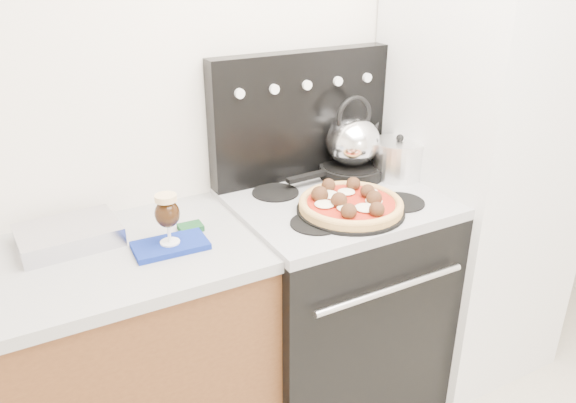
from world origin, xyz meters
TOP-DOWN VIEW (x-y plane):
  - room_shell at (0.00, 0.29)m, footprint 3.52×3.01m
  - base_cabinet at (-1.02, 1.20)m, footprint 1.45×0.60m
  - countertop at (-1.02, 1.20)m, footprint 1.48×0.63m
  - stove_body at (0.08, 1.18)m, footprint 0.76×0.65m
  - cooktop at (0.08, 1.18)m, footprint 0.76×0.65m
  - backguard at (0.08, 1.45)m, footprint 0.76×0.08m
  - fridge at (0.78, 1.15)m, footprint 0.64×0.68m
  - foil_sheet at (-0.85, 1.32)m, footprint 0.32×0.24m
  - oven_mitt at (-0.58, 1.14)m, footprint 0.24×0.14m
  - beer_glass at (-0.58, 1.14)m, footprint 0.09×0.09m
  - pizza_pan at (0.06, 1.05)m, footprint 0.44×0.44m
  - pizza at (0.06, 1.05)m, footprint 0.39×0.39m
  - skillet at (0.25, 1.33)m, footprint 0.28×0.28m
  - tea_kettle at (0.25, 1.33)m, footprint 0.26×0.26m
  - stock_pot at (0.41, 1.24)m, footprint 0.23×0.23m

SIDE VIEW (x-z plane):
  - base_cabinet at x=-1.02m, z-range 0.00..0.86m
  - stove_body at x=0.08m, z-range 0.00..0.88m
  - countertop at x=-1.02m, z-range 0.86..0.90m
  - cooktop at x=0.08m, z-range 0.88..0.92m
  - oven_mitt at x=-0.58m, z-range 0.90..0.92m
  - pizza_pan at x=0.06m, z-range 0.92..0.93m
  - foil_sheet at x=-0.85m, z-range 0.90..0.96m
  - skillet at x=0.25m, z-range 0.92..0.97m
  - fridge at x=0.78m, z-range 0.00..1.90m
  - pizza at x=0.06m, z-range 0.93..0.98m
  - stock_pot at x=0.41m, z-range 0.92..1.06m
  - beer_glass at x=-0.58m, z-range 0.92..1.09m
  - tea_kettle at x=0.25m, z-range 0.97..1.21m
  - backguard at x=0.08m, z-range 0.92..1.42m
  - room_shell at x=0.00m, z-range -0.01..2.51m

